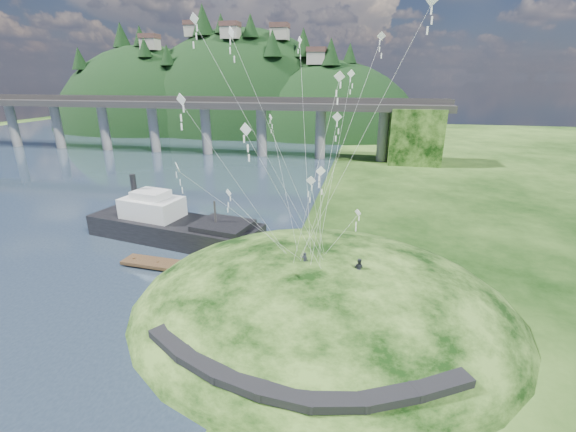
# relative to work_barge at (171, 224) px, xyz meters

# --- Properties ---
(ground) EXTENTS (320.00, 320.00, 0.00)m
(ground) POSITION_rel_work_barge_xyz_m (12.81, -13.32, -2.03)
(ground) COLOR black
(ground) RESTS_ON ground
(grass_hill) EXTENTS (36.00, 32.00, 13.00)m
(grass_hill) POSITION_rel_work_barge_xyz_m (20.81, -11.32, -3.53)
(grass_hill) COLOR black
(grass_hill) RESTS_ON ground
(footpath) EXTENTS (22.29, 5.84, 0.83)m
(footpath) POSITION_rel_work_barge_xyz_m (20.27, -23.06, 0.06)
(footpath) COLOR black
(footpath) RESTS_ON ground
(bridge) EXTENTS (160.00, 11.00, 15.00)m
(bridge) POSITION_rel_work_barge_xyz_m (-13.65, 56.75, 7.68)
(bridge) COLOR #2D2B2B
(bridge) RESTS_ON ground
(far_ridge) EXTENTS (153.00, 70.00, 94.50)m
(far_ridge) POSITION_rel_work_barge_xyz_m (-30.77, 108.85, -9.46)
(far_ridge) COLOR black
(far_ridge) RESTS_ON ground
(work_barge) EXTENTS (23.88, 10.39, 8.09)m
(work_barge) POSITION_rel_work_barge_xyz_m (0.00, 0.00, 0.00)
(work_barge) COLOR black
(work_barge) RESTS_ON ground
(wooden_dock) EXTENTS (14.43, 3.24, 1.02)m
(wooden_dock) POSITION_rel_work_barge_xyz_m (5.28, -7.76, -1.58)
(wooden_dock) COLOR #3C2818
(wooden_dock) RESTS_ON ground
(kite_flyers) EXTENTS (5.39, 0.96, 1.69)m
(kite_flyers) POSITION_rel_work_barge_xyz_m (22.72, -12.71, 3.70)
(kite_flyers) COLOR #23252F
(kite_flyers) RESTS_ON ground
(kite_swarm) EXTENTS (17.41, 17.19, 18.23)m
(kite_swarm) POSITION_rel_work_barge_xyz_m (17.83, -12.08, 15.38)
(kite_swarm) COLOR white
(kite_swarm) RESTS_ON ground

